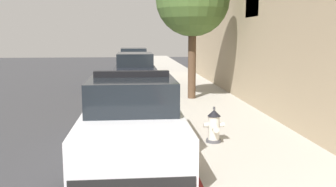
{
  "coord_description": "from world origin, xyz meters",
  "views": [
    {
      "loc": [
        -1.03,
        -1.93,
        2.37
      ],
      "look_at": [
        -0.2,
        6.86,
        1.0
      ],
      "focal_mm": 39.96,
      "sensor_mm": 36.0,
      "label": 1
    }
  ],
  "objects_px": {
    "parked_car_silver_ahead": "(135,71)",
    "fire_hydrant": "(214,126)",
    "parked_car_dark_far": "(134,60)",
    "street_tree": "(193,0)",
    "police_cruiser": "(132,118)"
  },
  "relations": [
    {
      "from": "parked_car_dark_far",
      "to": "street_tree",
      "type": "distance_m",
      "value": 12.38
    },
    {
      "from": "parked_car_dark_far",
      "to": "fire_hydrant",
      "type": "distance_m",
      "value": 17.56
    },
    {
      "from": "parked_car_dark_far",
      "to": "street_tree",
      "type": "bearing_deg",
      "value": -80.27
    },
    {
      "from": "street_tree",
      "to": "parked_car_dark_far",
      "type": "bearing_deg",
      "value": 99.73
    },
    {
      "from": "police_cruiser",
      "to": "parked_car_dark_far",
      "type": "bearing_deg",
      "value": 89.72
    },
    {
      "from": "parked_car_dark_far",
      "to": "street_tree",
      "type": "relative_size",
      "value": 1.01
    },
    {
      "from": "police_cruiser",
      "to": "fire_hydrant",
      "type": "height_order",
      "value": "police_cruiser"
    },
    {
      "from": "parked_car_silver_ahead",
      "to": "street_tree",
      "type": "relative_size",
      "value": 1.01
    },
    {
      "from": "parked_car_silver_ahead",
      "to": "street_tree",
      "type": "distance_m",
      "value": 5.7
    },
    {
      "from": "parked_car_silver_ahead",
      "to": "fire_hydrant",
      "type": "distance_m",
      "value": 10.25
    },
    {
      "from": "police_cruiser",
      "to": "parked_car_dark_far",
      "type": "distance_m",
      "value": 17.7
    },
    {
      "from": "parked_car_silver_ahead",
      "to": "fire_hydrant",
      "type": "relative_size",
      "value": 6.37
    },
    {
      "from": "police_cruiser",
      "to": "street_tree",
      "type": "height_order",
      "value": "street_tree"
    },
    {
      "from": "parked_car_dark_far",
      "to": "fire_hydrant",
      "type": "height_order",
      "value": "parked_car_dark_far"
    },
    {
      "from": "parked_car_silver_ahead",
      "to": "parked_car_dark_far",
      "type": "relative_size",
      "value": 1.0
    }
  ]
}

